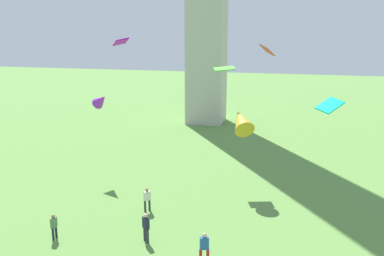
{
  "coord_description": "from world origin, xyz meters",
  "views": [
    {
      "loc": [
        3.79,
        -4.87,
        12.47
      ],
      "look_at": [
        -2.87,
        20.16,
        6.26
      ],
      "focal_mm": 37.81,
      "sensor_mm": 36.0,
      "label": 1
    }
  ],
  "objects": [
    {
      "name": "kite_flying_4",
      "position": [
        5.25,
        15.02,
        9.06
      ],
      "size": [
        1.4,
        1.35,
        0.66
      ],
      "rotation": [
        0.0,
        0.0,
        3.96
      ],
      "color": "#05C4A6"
    },
    {
      "name": "kite_flying_6",
      "position": [
        -5.28,
        14.84,
        11.94
      ],
      "size": [
        1.11,
        1.21,
        0.46
      ],
      "rotation": [
        0.0,
        0.0,
        5.36
      ],
      "color": "#A508C7"
    },
    {
      "name": "person_2",
      "position": [
        -0.69,
        14.57,
        1.03
      ],
      "size": [
        0.54,
        0.43,
        1.83
      ],
      "rotation": [
        0.0,
        0.0,
        0.38
      ],
      "color": "red",
      "rests_on": "ground_plane"
    },
    {
      "name": "person_0",
      "position": [
        -4.64,
        15.97,
        1.05
      ],
      "size": [
        0.54,
        0.53,
        1.85
      ],
      "rotation": [
        0.0,
        0.0,
        2.38
      ],
      "color": "#2D3338",
      "rests_on": "ground_plane"
    },
    {
      "name": "kite_flying_1",
      "position": [
        0.92,
        31.24,
        10.89
      ],
      "size": [
        1.52,
        1.86,
        1.05
      ],
      "rotation": [
        0.0,
        0.0,
        5.27
      ],
      "color": "#DC5911"
    },
    {
      "name": "person_1",
      "position": [
        -10.2,
        14.82,
        0.93
      ],
      "size": [
        0.28,
        0.51,
        1.64
      ],
      "rotation": [
        0.0,
        0.0,
        4.79
      ],
      "color": "#1E2333",
      "rests_on": "ground_plane"
    },
    {
      "name": "kite_flying_3",
      "position": [
        -0.46,
        26.21,
        5.61
      ],
      "size": [
        2.6,
        3.12,
        2.45
      ],
      "rotation": [
        0.0,
        0.0,
        3.6
      ],
      "color": "gold"
    },
    {
      "name": "person_4",
      "position": [
        -6.12,
        20.01,
        0.98
      ],
      "size": [
        0.46,
        0.52,
        1.74
      ],
      "rotation": [
        0.0,
        0.0,
        1.0
      ],
      "color": "#2D3338",
      "rests_on": "ground_plane"
    },
    {
      "name": "kite_flying_0",
      "position": [
        -12.63,
        26.33,
        6.69
      ],
      "size": [
        2.0,
        1.71,
        1.61
      ],
      "rotation": [
        0.0,
        0.0,
        1.07
      ],
      "color": "purple"
    },
    {
      "name": "kite_flying_7",
      "position": [
        -2.44,
        29.23,
        9.37
      ],
      "size": [
        2.05,
        1.72,
        0.4
      ],
      "rotation": [
        0.0,
        0.0,
        0.35
      ],
      "color": "#4DCC32"
    }
  ]
}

